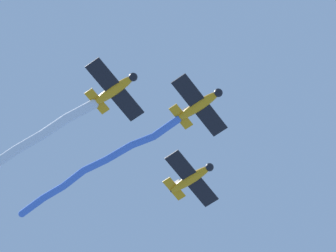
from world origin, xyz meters
TOP-DOWN VIEW (x-y plane):
  - airplane_lead at (-5.87, -4.99)m, footprint 6.51×5.03m
  - smoke_trail_lead at (-1.19, -14.94)m, footprint 8.08×16.36m
  - airplane_left_wing at (-9.22, -11.64)m, footprint 6.51×5.03m
  - airplane_right_wing at (1.09, -7.62)m, footprint 6.51×5.03m

SIDE VIEW (x-z plane):
  - smoke_trail_lead at x=-1.19m, z-range 62.20..63.54m
  - airplane_lead at x=-5.87m, z-range 62.17..63.79m
  - airplane_left_wing at x=-9.22m, z-range 62.17..63.79m
  - airplane_right_wing at x=1.09m, z-range 62.47..64.09m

